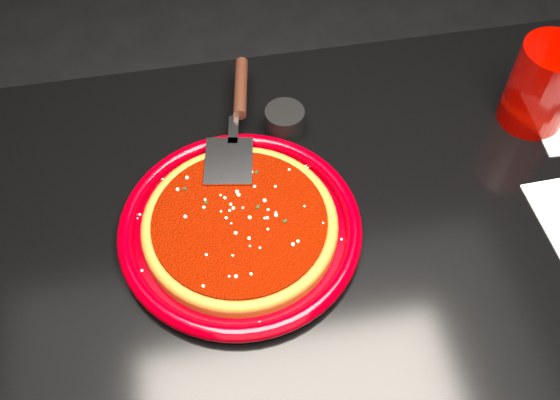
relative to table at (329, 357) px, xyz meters
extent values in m
cube|color=black|center=(0.00, 0.00, 0.00)|extent=(1.20, 0.80, 0.75)
cylinder|color=#740006|center=(-0.13, 0.05, 0.39)|extent=(0.43, 0.43, 0.02)
cylinder|color=brown|center=(-0.13, 0.05, 0.39)|extent=(0.34, 0.34, 0.01)
torus|color=brown|center=(-0.13, 0.05, 0.40)|extent=(0.34, 0.34, 0.02)
cylinder|color=#6F0D00|center=(-0.13, 0.05, 0.40)|extent=(0.30, 0.30, 0.01)
cylinder|color=#7C0200|center=(0.34, 0.18, 0.44)|extent=(0.13, 0.13, 0.14)
cylinder|color=black|center=(-0.04, 0.22, 0.40)|extent=(0.06, 0.06, 0.05)
camera|label=1|loc=(-0.17, -0.41, 1.09)|focal=40.00mm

